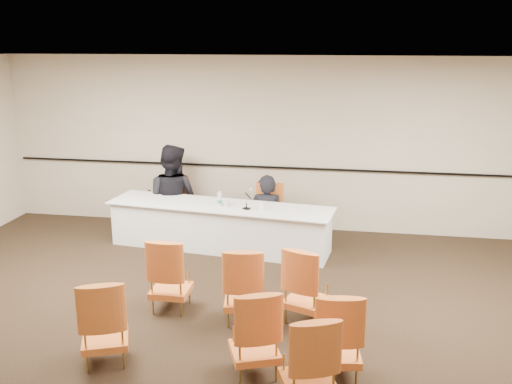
% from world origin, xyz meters
% --- Properties ---
extents(floor, '(10.00, 10.00, 0.00)m').
position_xyz_m(floor, '(0.00, 0.00, 0.00)').
color(floor, black).
rests_on(floor, ground).
extents(ceiling, '(10.00, 10.00, 0.00)m').
position_xyz_m(ceiling, '(0.00, 0.00, 3.00)').
color(ceiling, white).
rests_on(ceiling, ground).
extents(wall_back, '(10.00, 0.04, 3.00)m').
position_xyz_m(wall_back, '(0.00, 4.00, 1.50)').
color(wall_back, '#B7A590').
rests_on(wall_back, ground).
extents(wall_rail, '(9.80, 0.04, 0.03)m').
position_xyz_m(wall_rail, '(0.00, 3.96, 1.10)').
color(wall_rail, black).
rests_on(wall_rail, wall_back).
extents(panel_table, '(3.68, 1.27, 0.72)m').
position_xyz_m(panel_table, '(-0.85, 2.79, 0.36)').
color(panel_table, white).
rests_on(panel_table, ground).
extents(panelist_main, '(0.62, 0.43, 1.62)m').
position_xyz_m(panelist_main, '(-0.17, 3.26, 0.32)').
color(panelist_main, black).
rests_on(panelist_main, ground).
extents(panelist_main_chair, '(0.56, 0.56, 0.95)m').
position_xyz_m(panelist_main_chair, '(-0.17, 3.26, 0.47)').
color(panelist_main_chair, orange).
rests_on(panelist_main_chair, ground).
extents(panelist_second, '(1.07, 0.90, 1.97)m').
position_xyz_m(panelist_second, '(-1.86, 3.47, 0.55)').
color(panelist_second, black).
rests_on(panelist_second, ground).
extents(panelist_second_chair, '(0.56, 0.56, 0.95)m').
position_xyz_m(panelist_second_chair, '(-1.86, 3.47, 0.47)').
color(panelist_second_chair, orange).
rests_on(panelist_second_chair, ground).
extents(papers, '(0.32, 0.25, 0.00)m').
position_xyz_m(papers, '(-0.56, 2.67, 0.72)').
color(papers, silver).
rests_on(papers, panel_table).
extents(microphone, '(0.16, 0.24, 0.31)m').
position_xyz_m(microphone, '(-0.39, 2.63, 0.88)').
color(microphone, black).
rests_on(microphone, panel_table).
extents(water_bottle, '(0.09, 0.09, 0.23)m').
position_xyz_m(water_bottle, '(-0.84, 2.77, 0.84)').
color(water_bottle, '#167B70').
rests_on(water_bottle, panel_table).
extents(drinking_glass, '(0.08, 0.08, 0.10)m').
position_xyz_m(drinking_glass, '(-0.72, 2.70, 0.77)').
color(drinking_glass, silver).
rests_on(drinking_glass, panel_table).
extents(coffee_cup, '(0.11, 0.11, 0.13)m').
position_xyz_m(coffee_cup, '(-0.16, 2.62, 0.79)').
color(coffee_cup, white).
rests_on(coffee_cup, panel_table).
extents(aud_chair_front_left, '(0.50, 0.50, 0.95)m').
position_xyz_m(aud_chair_front_left, '(-0.96, 0.60, 0.47)').
color(aud_chair_front_left, orange).
rests_on(aud_chair_front_left, ground).
extents(aud_chair_front_mid, '(0.56, 0.56, 0.95)m').
position_xyz_m(aud_chair_front_mid, '(-0.01, 0.45, 0.47)').
color(aud_chair_front_mid, orange).
rests_on(aud_chair_front_mid, ground).
extents(aud_chair_front_right, '(0.64, 0.64, 0.95)m').
position_xyz_m(aud_chair_front_right, '(0.72, 0.57, 0.47)').
color(aud_chair_front_right, orange).
rests_on(aud_chair_front_right, ground).
extents(aud_chair_back_left, '(0.65, 0.65, 0.95)m').
position_xyz_m(aud_chair_back_left, '(-1.26, -0.67, 0.47)').
color(aud_chair_back_left, orange).
rests_on(aud_chair_back_left, ground).
extents(aud_chair_back_mid, '(0.65, 0.65, 0.95)m').
position_xyz_m(aud_chair_back_mid, '(0.30, -0.63, 0.47)').
color(aud_chair_back_mid, orange).
rests_on(aud_chair_back_mid, ground).
extents(aud_chair_back_right, '(0.57, 0.57, 0.95)m').
position_xyz_m(aud_chair_back_right, '(1.11, -0.54, 0.47)').
color(aud_chair_back_right, orange).
rests_on(aud_chair_back_right, ground).
extents(aud_chair_extra, '(0.65, 0.65, 0.95)m').
position_xyz_m(aud_chair_extra, '(0.87, -1.06, 0.47)').
color(aud_chair_extra, orange).
rests_on(aud_chair_extra, ground).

